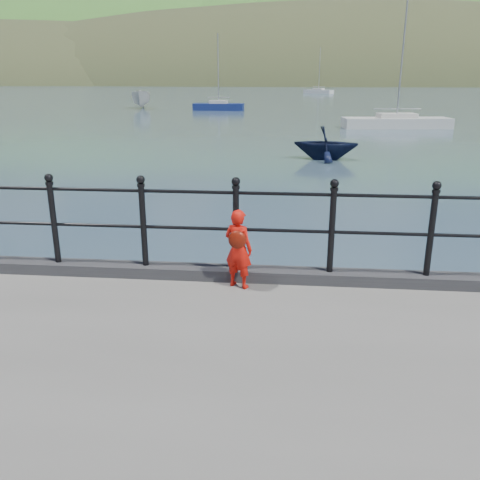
# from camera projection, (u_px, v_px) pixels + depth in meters

# --- Properties ---
(ground) EXTENTS (600.00, 600.00, 0.00)m
(ground) POSITION_uv_depth(u_px,v_px,m) (195.00, 339.00, 7.15)
(ground) COLOR #2D4251
(ground) RESTS_ON ground
(kerb) EXTENTS (60.00, 0.30, 0.15)m
(kerb) POSITION_uv_depth(u_px,v_px,m) (191.00, 272.00, 6.67)
(kerb) COLOR #28282B
(kerb) RESTS_ON quay
(railing) EXTENTS (18.11, 0.11, 1.20)m
(railing) POSITION_uv_depth(u_px,v_px,m) (189.00, 217.00, 6.44)
(railing) COLOR black
(railing) RESTS_ON kerb
(far_shore) EXTENTS (830.00, 200.00, 156.00)m
(far_shore) POSITION_uv_depth(u_px,v_px,m) (370.00, 133.00, 237.10)
(far_shore) COLOR #333A21
(far_shore) RESTS_ON ground
(child) EXTENTS (0.43, 0.37, 1.00)m
(child) POSITION_uv_depth(u_px,v_px,m) (238.00, 248.00, 6.23)
(child) COLOR red
(child) RESTS_ON quay
(launch_white) EXTENTS (2.81, 5.34, 1.96)m
(launch_white) POSITION_uv_depth(u_px,v_px,m) (142.00, 99.00, 55.03)
(launch_white) COLOR beige
(launch_white) RESTS_ON ground
(launch_navy) EXTENTS (2.93, 2.60, 1.44)m
(launch_navy) POSITION_uv_depth(u_px,v_px,m) (326.00, 143.00, 21.97)
(launch_navy) COLOR black
(launch_navy) RESTS_ON ground
(sailboat_near) EXTENTS (7.47, 2.88, 9.87)m
(sailboat_near) POSITION_uv_depth(u_px,v_px,m) (396.00, 123.00, 35.08)
(sailboat_near) COLOR beige
(sailboat_near) RESTS_ON ground
(sailboat_deep) EXTENTS (5.78, 4.63, 8.61)m
(sailboat_deep) POSITION_uv_depth(u_px,v_px,m) (318.00, 92.00, 98.00)
(sailboat_deep) COLOR silver
(sailboat_deep) RESTS_ON ground
(sailboat_port) EXTENTS (5.20, 1.80, 7.59)m
(sailboat_port) POSITION_uv_depth(u_px,v_px,m) (219.00, 107.00, 52.27)
(sailboat_port) COLOR navy
(sailboat_port) RESTS_ON ground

